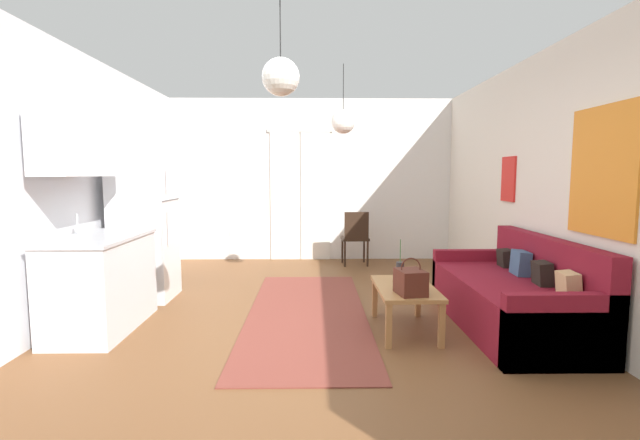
# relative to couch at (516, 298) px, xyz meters

# --- Properties ---
(ground_plane) EXTENTS (5.28, 8.34, 0.10)m
(ground_plane) POSITION_rel_couch_xyz_m (-1.94, -0.41, -0.33)
(ground_plane) COLOR brown
(wall_back) EXTENTS (4.88, 0.13, 2.70)m
(wall_back) POSITION_rel_couch_xyz_m (-1.95, 3.51, 1.06)
(wall_back) COLOR white
(wall_back) RESTS_ON ground_plane
(wall_right) EXTENTS (0.12, 7.94, 2.70)m
(wall_right) POSITION_rel_couch_xyz_m (0.45, -0.41, 1.07)
(wall_right) COLOR silver
(wall_right) RESTS_ON ground_plane
(wall_left) EXTENTS (0.12, 7.94, 2.70)m
(wall_left) POSITION_rel_couch_xyz_m (-4.33, -0.41, 1.07)
(wall_left) COLOR silver
(wall_left) RESTS_ON ground_plane
(area_rug) EXTENTS (1.21, 3.26, 0.01)m
(area_rug) POSITION_rel_couch_xyz_m (-1.98, 0.44, -0.28)
(area_rug) COLOR brown
(area_rug) RESTS_ON ground_plane
(couch) EXTENTS (0.89, 1.99, 0.86)m
(couch) POSITION_rel_couch_xyz_m (0.00, 0.00, 0.00)
(couch) COLOR maroon
(couch) RESTS_ON ground_plane
(coffee_table) EXTENTS (0.52, 0.92, 0.42)m
(coffee_table) POSITION_rel_couch_xyz_m (-1.07, -0.07, 0.08)
(coffee_table) COLOR #A87542
(coffee_table) RESTS_ON ground_plane
(bamboo_vase) EXTENTS (0.08, 0.08, 0.41)m
(bamboo_vase) POSITION_rel_couch_xyz_m (-1.09, 0.10, 0.24)
(bamboo_vase) COLOR #2D2D33
(bamboo_vase) RESTS_ON coffee_table
(handbag) EXTENTS (0.26, 0.30, 0.32)m
(handbag) POSITION_rel_couch_xyz_m (-1.08, -0.34, 0.25)
(handbag) COLOR #512319
(handbag) RESTS_ON coffee_table
(refrigerator) EXTENTS (0.65, 0.64, 1.75)m
(refrigerator) POSITION_rel_couch_xyz_m (-3.87, 1.07, 0.59)
(refrigerator) COLOR white
(refrigerator) RESTS_ON ground_plane
(kitchen_counter) EXTENTS (0.64, 1.20, 2.02)m
(kitchen_counter) POSITION_rel_couch_xyz_m (-3.93, 0.02, 0.47)
(kitchen_counter) COLOR silver
(kitchen_counter) RESTS_ON ground_plane
(accent_chair) EXTENTS (0.44, 0.42, 0.86)m
(accent_chair) POSITION_rel_couch_xyz_m (-1.25, 2.91, 0.20)
(accent_chair) COLOR black
(accent_chair) RESTS_ON ground_plane
(pendant_lamp_near) EXTENTS (0.24, 0.24, 0.75)m
(pendant_lamp_near) POSITION_rel_couch_xyz_m (-2.12, -1.15, 1.79)
(pendant_lamp_near) COLOR black
(pendant_lamp_far) EXTENTS (0.28, 0.28, 0.79)m
(pendant_lamp_far) POSITION_rel_couch_xyz_m (-1.57, 1.12, 1.77)
(pendant_lamp_far) COLOR black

